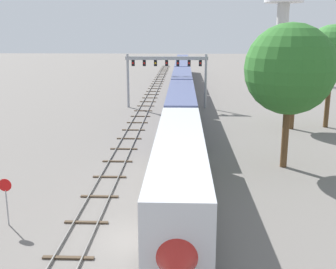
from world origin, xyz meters
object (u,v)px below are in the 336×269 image
signal_gantry (167,68)px  passenger_train (182,85)px  trackside_tree_mid (290,69)px  stop_sign (6,195)px  trackside_tree_right (295,74)px  trackside_tree_left (332,51)px

signal_gantry → passenger_train: bearing=69.4°
trackside_tree_mid → stop_sign: bearing=-148.1°
passenger_train → stop_sign: (-10.00, -45.44, -0.74)m
signal_gantry → stop_sign: size_ratio=4.20×
trackside_tree_right → trackside_tree_mid: bearing=-106.4°
passenger_train → trackside_tree_left: 26.04m
signal_gantry → trackside_tree_left: (19.44, -12.52, 3.06)m
signal_gantry → trackside_tree_right: bearing=-41.9°
stop_sign → trackside_tree_mid: (18.67, 11.61, 6.27)m
stop_sign → trackside_tree_right: 34.84m
passenger_train → signal_gantry: signal_gantry is taller
signal_gantry → trackside_tree_left: size_ratio=1.02×
passenger_train → signal_gantry: 7.18m
signal_gantry → trackside_tree_mid: bearing=-68.6°
passenger_train → signal_gantry: (-2.25, -5.99, 3.25)m
stop_sign → trackside_tree_left: trackside_tree_left is taller
passenger_train → trackside_tree_left: trackside_tree_left is taller
trackside_tree_right → signal_gantry: bearing=138.1°
stop_sign → trackside_tree_right: bearing=48.5°
stop_sign → trackside_tree_mid: trackside_tree_mid is taller
passenger_train → trackside_tree_right: size_ratio=11.60×
passenger_train → trackside_tree_right: trackside_tree_right is taller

